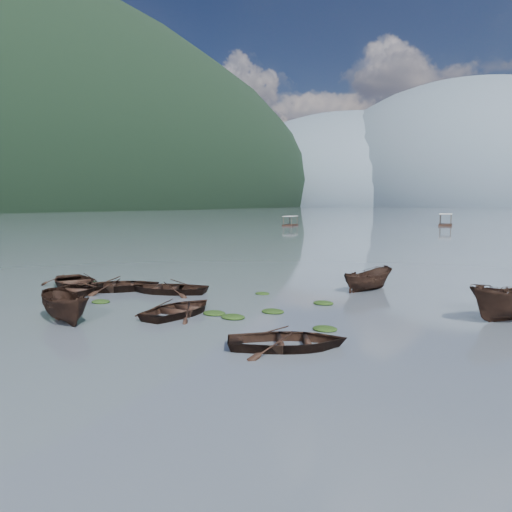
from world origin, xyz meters
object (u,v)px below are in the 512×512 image
at_px(rowboat_0, 73,295).
at_px(rowboat_3, 180,314).
at_px(pontoon_left, 290,226).
at_px(pontoon_centre, 445,226).

height_order(rowboat_0, rowboat_3, rowboat_0).
bearing_deg(pontoon_left, pontoon_centre, 20.38).
bearing_deg(rowboat_0, pontoon_centre, 68.65).
bearing_deg(rowboat_3, rowboat_0, -3.79).
height_order(pontoon_left, pontoon_centre, pontoon_centre).
bearing_deg(rowboat_3, pontoon_left, -65.52).
bearing_deg(pontoon_left, rowboat_0, -81.55).
height_order(rowboat_3, pontoon_left, pontoon_left).
relative_size(rowboat_3, pontoon_left, 0.77).
distance_m(rowboat_3, pontoon_left, 91.30).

